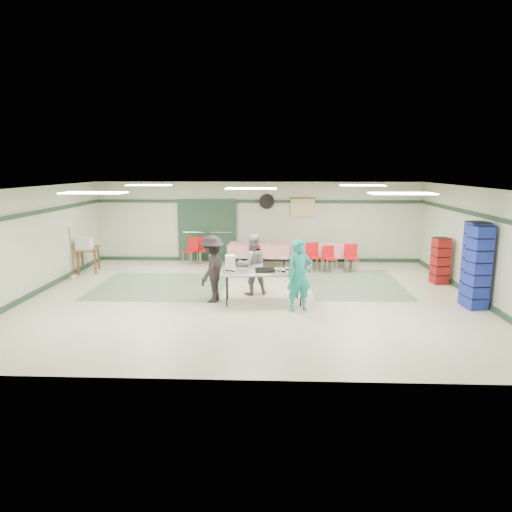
{
  "coord_description": "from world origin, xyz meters",
  "views": [
    {
      "loc": [
        0.56,
        -10.91,
        3.17
      ],
      "look_at": [
        0.13,
        -0.3,
        1.1
      ],
      "focal_mm": 32.0,
      "sensor_mm": 36.0,
      "label": 1
    }
  ],
  "objects_px": {
    "volunteer_dark": "(212,269)",
    "chair_a": "(329,256)",
    "volunteer_grey": "(252,264)",
    "volunteer_teal": "(299,276)",
    "crate_stack_blue_a": "(478,267)",
    "office_printer": "(84,244)",
    "chair_loose_b": "(192,248)",
    "crate_stack_blue_b": "(474,264)",
    "chair_d": "(255,255)",
    "dining_table_b": "(259,250)",
    "chair_b": "(313,254)",
    "serving_table": "(263,273)",
    "crate_stack_red": "(440,261)",
    "chair_c": "(351,255)",
    "broom": "(72,252)",
    "dining_table_a": "(328,250)",
    "chair_loose_a": "(205,248)",
    "printer_table": "(88,251)"
  },
  "relations": [
    {
      "from": "volunteer_dark",
      "to": "chair_a",
      "type": "distance_m",
      "value": 4.63
    },
    {
      "from": "volunteer_grey",
      "to": "chair_a",
      "type": "height_order",
      "value": "volunteer_grey"
    },
    {
      "from": "volunteer_teal",
      "to": "volunteer_grey",
      "type": "relative_size",
      "value": 1.04
    },
    {
      "from": "crate_stack_blue_a",
      "to": "volunteer_dark",
      "type": "bearing_deg",
      "value": 176.98
    },
    {
      "from": "chair_a",
      "to": "office_printer",
      "type": "distance_m",
      "value": 7.44
    },
    {
      "from": "chair_loose_b",
      "to": "crate_stack_blue_b",
      "type": "height_order",
      "value": "crate_stack_blue_b"
    },
    {
      "from": "crate_stack_blue_a",
      "to": "chair_a",
      "type": "bearing_deg",
      "value": 128.24
    },
    {
      "from": "chair_d",
      "to": "volunteer_grey",
      "type": "bearing_deg",
      "value": -110.31
    },
    {
      "from": "volunteer_dark",
      "to": "chair_a",
      "type": "bearing_deg",
      "value": 150.41
    },
    {
      "from": "chair_loose_b",
      "to": "crate_stack_blue_b",
      "type": "relative_size",
      "value": 0.46
    },
    {
      "from": "dining_table_b",
      "to": "volunteer_grey",
      "type": "bearing_deg",
      "value": -88.19
    },
    {
      "from": "chair_b",
      "to": "chair_loose_b",
      "type": "xyz_separation_m",
      "value": [
        -3.94,
        0.85,
        0.01
      ]
    },
    {
      "from": "volunteer_dark",
      "to": "crate_stack_blue_b",
      "type": "height_order",
      "value": "crate_stack_blue_b"
    },
    {
      "from": "serving_table",
      "to": "crate_stack_red",
      "type": "relative_size",
      "value": 1.58
    },
    {
      "from": "dining_table_b",
      "to": "chair_a",
      "type": "xyz_separation_m",
      "value": [
        2.18,
        -0.58,
        -0.08
      ]
    },
    {
      "from": "chair_c",
      "to": "crate_stack_blue_a",
      "type": "bearing_deg",
      "value": -61.86
    },
    {
      "from": "chair_c",
      "to": "crate_stack_red",
      "type": "xyz_separation_m",
      "value": [
        2.22,
        -1.37,
        0.11
      ]
    },
    {
      "from": "crate_stack_blue_b",
      "to": "volunteer_dark",
      "type": "bearing_deg",
      "value": 178.8
    },
    {
      "from": "chair_d",
      "to": "chair_loose_b",
      "type": "height_order",
      "value": "chair_loose_b"
    },
    {
      "from": "dining_table_b",
      "to": "broom",
      "type": "bearing_deg",
      "value": -157.84
    },
    {
      "from": "crate_stack_blue_b",
      "to": "office_printer",
      "type": "height_order",
      "value": "crate_stack_blue_b"
    },
    {
      "from": "volunteer_dark",
      "to": "volunteer_grey",
      "type": "bearing_deg",
      "value": 140.14
    },
    {
      "from": "dining_table_a",
      "to": "chair_d",
      "type": "xyz_separation_m",
      "value": [
        -2.29,
        -0.58,
        -0.08
      ]
    },
    {
      "from": "chair_a",
      "to": "chair_b",
      "type": "distance_m",
      "value": 0.49
    },
    {
      "from": "serving_table",
      "to": "chair_d",
      "type": "distance_m",
      "value": 3.43
    },
    {
      "from": "chair_loose_a",
      "to": "crate_stack_blue_a",
      "type": "distance_m",
      "value": 8.39
    },
    {
      "from": "volunteer_grey",
      "to": "printer_table",
      "type": "height_order",
      "value": "volunteer_grey"
    },
    {
      "from": "volunteer_dark",
      "to": "dining_table_b",
      "type": "distance_m",
      "value": 4.06
    },
    {
      "from": "chair_a",
      "to": "chair_c",
      "type": "bearing_deg",
      "value": -15.41
    },
    {
      "from": "chair_c",
      "to": "serving_table",
      "type": "bearing_deg",
      "value": -130.44
    },
    {
      "from": "serving_table",
      "to": "crate_stack_blue_b",
      "type": "bearing_deg",
      "value": -4.8
    },
    {
      "from": "volunteer_teal",
      "to": "chair_b",
      "type": "distance_m",
      "value": 4.05
    },
    {
      "from": "serving_table",
      "to": "crate_stack_blue_b",
      "type": "relative_size",
      "value": 1.03
    },
    {
      "from": "chair_a",
      "to": "crate_stack_blue_a",
      "type": "relative_size",
      "value": 0.42
    },
    {
      "from": "chair_d",
      "to": "chair_loose_b",
      "type": "relative_size",
      "value": 0.89
    },
    {
      "from": "serving_table",
      "to": "chair_a",
      "type": "distance_m",
      "value": 3.94
    },
    {
      "from": "chair_b",
      "to": "chair_loose_b",
      "type": "height_order",
      "value": "chair_loose_b"
    },
    {
      "from": "office_printer",
      "to": "volunteer_grey",
      "type": "bearing_deg",
      "value": -27.74
    },
    {
      "from": "volunteer_grey",
      "to": "office_printer",
      "type": "bearing_deg",
      "value": -41.75
    },
    {
      "from": "chair_b",
      "to": "crate_stack_blue_b",
      "type": "height_order",
      "value": "crate_stack_blue_b"
    },
    {
      "from": "chair_a",
      "to": "crate_stack_blue_a",
      "type": "height_order",
      "value": "crate_stack_blue_a"
    },
    {
      "from": "volunteer_dark",
      "to": "chair_a",
      "type": "height_order",
      "value": "volunteer_dark"
    },
    {
      "from": "chair_loose_b",
      "to": "crate_stack_blue_b",
      "type": "bearing_deg",
      "value": -4.9
    },
    {
      "from": "chair_b",
      "to": "volunteer_grey",
      "type": "bearing_deg",
      "value": -143.94
    },
    {
      "from": "serving_table",
      "to": "chair_c",
      "type": "bearing_deg",
      "value": 48.47
    },
    {
      "from": "dining_table_b",
      "to": "chair_loose_a",
      "type": "distance_m",
      "value": 1.9
    },
    {
      "from": "crate_stack_red",
      "to": "volunteer_dark",
      "type": "bearing_deg",
      "value": -161.82
    },
    {
      "from": "printer_table",
      "to": "broom",
      "type": "relative_size",
      "value": 0.71
    },
    {
      "from": "printer_table",
      "to": "crate_stack_blue_b",
      "type": "bearing_deg",
      "value": -30.76
    },
    {
      "from": "volunteer_teal",
      "to": "chair_d",
      "type": "relative_size",
      "value": 1.99
    }
  ]
}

